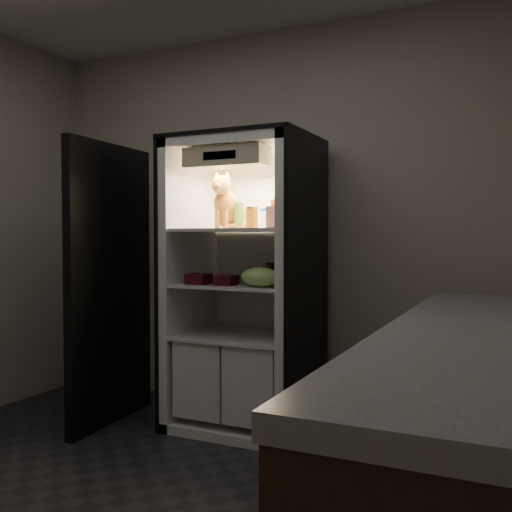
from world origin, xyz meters
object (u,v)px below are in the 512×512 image
(refrigerator, at_px, (246,305))
(tabby_cat, at_px, (228,208))
(berry_box_right, at_px, (226,280))
(pepper_jar, at_px, (280,213))
(cream_carton, at_px, (274,217))
(condiment_jar, at_px, (252,276))
(soda_can_a, at_px, (271,272))
(grape_bag, at_px, (260,277))
(parmesan_shaker, at_px, (239,216))
(soda_can_b, at_px, (284,275))
(soda_can_c, at_px, (266,275))
(berry_box_left, at_px, (199,279))
(salsa_jar, at_px, (252,218))
(kitchen_counter, at_px, (478,456))
(mayo_tub, at_px, (267,219))

(refrigerator, height_order, tabby_cat, refrigerator)
(berry_box_right, bearing_deg, pepper_jar, 47.23)
(cream_carton, distance_m, berry_box_right, 0.50)
(cream_carton, relative_size, condiment_jar, 1.44)
(soda_can_a, bearing_deg, grape_bag, -77.03)
(tabby_cat, bearing_deg, grape_bag, -38.46)
(parmesan_shaker, height_order, grape_bag, parmesan_shaker)
(soda_can_a, bearing_deg, berry_box_right, -116.50)
(cream_carton, distance_m, grape_bag, 0.37)
(refrigerator, xyz_separation_m, soda_can_b, (0.30, -0.08, 0.21))
(cream_carton, xyz_separation_m, soda_can_c, (-0.11, 0.12, -0.35))
(parmesan_shaker, xyz_separation_m, soda_can_a, (0.17, 0.13, -0.37))
(tabby_cat, height_order, berry_box_right, tabby_cat)
(condiment_jar, distance_m, berry_box_right, 0.21)
(parmesan_shaker, distance_m, soda_can_a, 0.43)
(soda_can_c, distance_m, grape_bag, 0.13)
(tabby_cat, bearing_deg, soda_can_b, -11.67)
(cream_carton, relative_size, soda_can_c, 1.08)
(soda_can_a, distance_m, grape_bag, 0.35)
(parmesan_shaker, distance_m, berry_box_left, 0.48)
(soda_can_b, relative_size, berry_box_left, 0.92)
(tabby_cat, distance_m, salsa_jar, 0.23)
(soda_can_b, bearing_deg, condiment_jar, 170.93)
(soda_can_a, relative_size, soda_can_b, 1.09)
(soda_can_c, relative_size, condiment_jar, 1.33)
(tabby_cat, relative_size, condiment_jar, 4.20)
(refrigerator, xyz_separation_m, grape_bag, (0.22, -0.26, 0.21))
(kitchen_counter, bearing_deg, soda_can_b, 137.49)
(mayo_tub, relative_size, soda_can_b, 1.10)
(berry_box_left, bearing_deg, soda_can_c, 16.20)
(refrigerator, relative_size, salsa_jar, 13.81)
(soda_can_a, relative_size, soda_can_c, 1.13)
(pepper_jar, distance_m, soda_can_c, 0.42)
(parmesan_shaker, relative_size, berry_box_left, 1.28)
(pepper_jar, height_order, soda_can_c, pepper_jar)
(pepper_jar, relative_size, berry_box_left, 1.50)
(mayo_tub, height_order, soda_can_a, mayo_tub)
(salsa_jar, bearing_deg, parmesan_shaker, 154.38)
(refrigerator, height_order, cream_carton, refrigerator)
(pepper_jar, relative_size, soda_can_c, 1.69)
(refrigerator, bearing_deg, pepper_jar, 7.48)
(parmesan_shaker, height_order, soda_can_c, parmesan_shaker)
(kitchen_counter, relative_size, parmesan_shaker, 14.29)
(soda_can_c, bearing_deg, condiment_jar, 147.92)
(tabby_cat, bearing_deg, refrigerator, 6.89)
(soda_can_a, xyz_separation_m, berry_box_right, (-0.16, -0.32, -0.04))
(refrigerator, distance_m, pepper_jar, 0.64)
(salsa_jar, bearing_deg, grape_bag, -50.00)
(mayo_tub, height_order, condiment_jar, mayo_tub)
(kitchen_counter, xyz_separation_m, pepper_jar, (-1.28, 1.21, 0.93))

